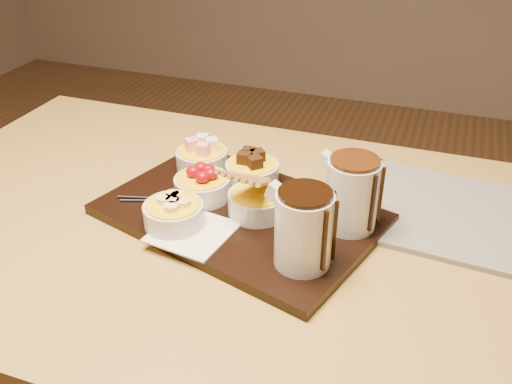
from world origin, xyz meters
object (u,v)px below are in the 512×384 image
(dining_table, at_px, (209,263))
(pitcher_dark_chocolate, at_px, (304,230))
(pitcher_milk_chocolate, at_px, (352,195))
(newspaper, at_px, (437,211))
(bowl_strawberries, at_px, (202,188))
(serving_board, at_px, (240,214))

(dining_table, distance_m, pitcher_dark_chocolate, 0.28)
(pitcher_dark_chocolate, distance_m, pitcher_milk_chocolate, 0.13)
(pitcher_dark_chocolate, bearing_deg, dining_table, 173.17)
(pitcher_milk_chocolate, distance_m, newspaper, 0.19)
(pitcher_milk_chocolate, bearing_deg, bowl_strawberries, -163.61)
(serving_board, relative_size, bowl_strawberries, 4.60)
(bowl_strawberries, height_order, newspaper, bowl_strawberries)
(pitcher_dark_chocolate, height_order, pitcher_milk_chocolate, same)
(serving_board, height_order, pitcher_milk_chocolate, pitcher_milk_chocolate)
(pitcher_dark_chocolate, bearing_deg, serving_board, 160.02)
(pitcher_milk_chocolate, bearing_deg, dining_table, -154.82)
(pitcher_milk_chocolate, bearing_deg, serving_board, -158.20)
(pitcher_milk_chocolate, xyz_separation_m, newspaper, (0.14, 0.11, -0.07))
(dining_table, distance_m, serving_board, 0.12)
(serving_board, height_order, newspaper, serving_board)
(bowl_strawberries, bearing_deg, dining_table, -58.62)
(dining_table, xyz_separation_m, bowl_strawberries, (-0.02, 0.04, 0.14))
(bowl_strawberries, distance_m, newspaper, 0.42)
(newspaper, bearing_deg, bowl_strawberries, -159.38)
(pitcher_dark_chocolate, bearing_deg, newspaper, 68.74)
(serving_board, distance_m, bowl_strawberries, 0.08)
(dining_table, bearing_deg, newspaper, 21.80)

